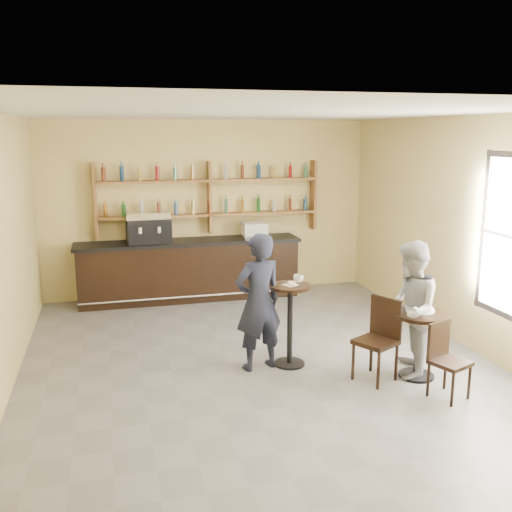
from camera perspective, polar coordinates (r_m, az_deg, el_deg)
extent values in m
plane|color=slate|center=(7.66, 0.07, -10.50)|extent=(7.00, 7.00, 0.00)
plane|color=white|center=(7.07, 0.08, 14.18)|extent=(7.00, 7.00, 0.00)
plane|color=#D8C27B|center=(10.58, -4.77, 4.78)|extent=(7.00, 0.00, 7.00)
plane|color=#D8C27B|center=(4.02, 12.98, -7.80)|extent=(7.00, 0.00, 7.00)
plane|color=#D8C27B|center=(7.07, -24.15, 0.06)|extent=(0.00, 7.00, 7.00)
plane|color=#D8C27B|center=(8.46, 20.14, 2.22)|extent=(0.00, 7.00, 7.00)
cube|color=white|center=(7.23, 3.45, -2.90)|extent=(0.21, 0.21, 0.00)
torus|color=tan|center=(7.22, 3.56, -2.74)|extent=(0.14, 0.14, 0.04)
imported|color=white|center=(7.35, 4.25, -2.26)|extent=(0.14, 0.14, 0.10)
imported|color=black|center=(7.17, 0.25, -4.63)|extent=(0.72, 0.56, 1.76)
imported|color=white|center=(7.22, 16.47, -5.14)|extent=(0.11, 0.11, 0.09)
imported|color=#9A9B9F|center=(7.24, 15.12, -5.19)|extent=(0.94, 1.02, 1.69)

